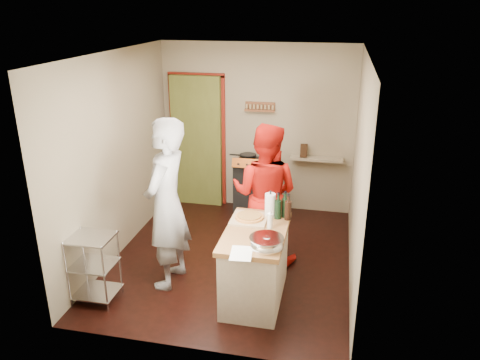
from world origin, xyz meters
name	(u,v)px	position (x,y,z in m)	size (l,w,h in m)	color
floor	(232,258)	(0.00, 0.00, 0.00)	(3.50, 3.50, 0.00)	black
back_wall	(218,136)	(-0.64, 1.78, 1.13)	(3.00, 0.44, 2.60)	gray
left_wall	(117,156)	(-1.50, 0.00, 1.30)	(0.04, 3.50, 2.60)	gray
right_wall	(358,173)	(1.50, 0.00, 1.30)	(0.04, 3.50, 2.60)	gray
ceiling	(231,53)	(0.00, 0.00, 2.61)	(3.00, 3.50, 0.02)	white
stove	(255,187)	(0.05, 1.42, 0.45)	(0.60, 0.63, 1.00)	black
wire_shelving	(93,265)	(-1.28, -1.20, 0.44)	(0.48, 0.40, 0.80)	silver
island	(256,262)	(0.45, -0.78, 0.45)	(0.67, 1.22, 1.15)	beige
person_stripe	(167,205)	(-0.59, -0.68, 1.00)	(0.73, 0.48, 2.00)	#A4A3A8
person_red	(265,194)	(0.40, 0.11, 0.90)	(0.87, 0.68, 1.80)	#AF130B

